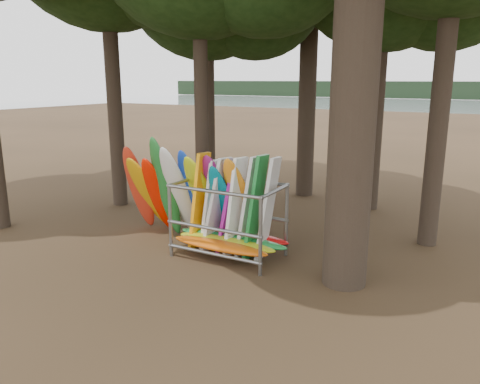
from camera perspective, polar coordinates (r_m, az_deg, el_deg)
The scene contains 5 objects.
ground at distance 12.63m, azimuth -5.34°, elevation -7.34°, with size 120.00×120.00×0.00m, color #47331E.
lake at distance 70.17m, azimuth 23.71°, elevation 8.80°, with size 160.00×160.00×0.00m, color gray.
far_shore at distance 119.92m, azimuth 26.27°, elevation 11.04°, with size 160.00×4.00×4.00m, color black.
kayak_row at distance 13.25m, azimuth -6.63°, elevation -0.42°, with size 4.24×1.99×3.14m.
storage_rack at distance 12.07m, azimuth -1.34°, elevation -3.65°, with size 3.18×1.55×2.72m.
Camera 1 is at (6.70, -9.71, 4.50)m, focal length 35.00 mm.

